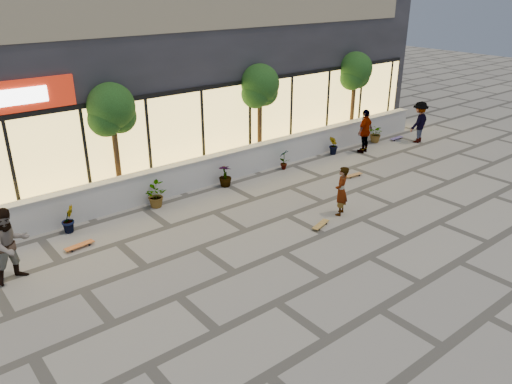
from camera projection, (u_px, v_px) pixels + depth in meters
ground at (369, 257)px, 13.30m from camera, size 80.00×80.00×0.00m
planter_wall at (218, 168)px, 18.12m from camera, size 22.00×0.42×1.04m
retail_building at (140, 47)px, 20.59m from camera, size 24.00×9.17×8.50m
shrub_b at (68, 219)px, 14.49m from camera, size 0.57×0.57×0.81m
shrub_c at (155, 195)px, 16.10m from camera, size 0.68×0.77×0.81m
shrub_d at (225, 176)px, 17.71m from camera, size 0.64×0.64×0.81m
shrub_e at (284, 159)px, 19.33m from camera, size 0.46×0.35×0.81m
shrub_f at (334, 145)px, 20.94m from camera, size 0.55×0.57×0.81m
shrub_g at (376, 134)px, 22.55m from camera, size 0.77×0.84×0.81m
tree_midwest at (112, 112)px, 15.64m from camera, size 1.60×1.50×3.92m
tree_mideast at (260, 88)px, 19.10m from camera, size 1.60×1.50×3.92m
tree_east at (355, 73)px, 22.27m from camera, size 1.60×1.50×3.92m
skater_center at (341, 191)px, 15.43m from camera, size 0.69×0.61×1.58m
skater_left at (11, 245)px, 11.95m from camera, size 1.06×0.90×1.91m
skater_right_near at (365, 131)px, 21.03m from camera, size 1.17×0.68×1.87m
skater_right_far at (419, 122)px, 22.39m from camera, size 1.27×0.83×1.85m
skateboard_center at (321, 224)px, 14.89m from camera, size 0.80×0.42×0.09m
skateboard_left at (79, 245)px, 13.71m from camera, size 0.84×0.30×0.10m
skateboard_right_near at (354, 175)px, 18.69m from camera, size 0.77×0.27×0.09m
skateboard_right_far at (397, 138)px, 23.03m from camera, size 0.80×0.23×0.10m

